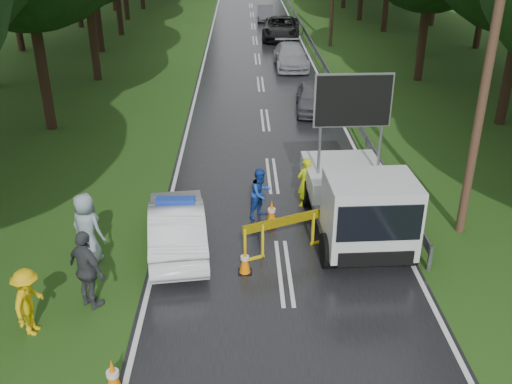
{
  "coord_description": "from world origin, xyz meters",
  "views": [
    {
      "loc": [
        -1.04,
        -12.14,
        8.17
      ],
      "look_at": [
        -0.67,
        2.02,
        1.3
      ],
      "focal_mm": 40.0,
      "sensor_mm": 36.0,
      "label": 1
    }
  ],
  "objects_px": {
    "queue_car_first": "(313,98)",
    "police_sedan": "(177,226)",
    "work_truck": "(358,199)",
    "queue_car_third": "(281,28)",
    "queue_car_second": "(291,56)",
    "queue_car_fourth": "(265,13)",
    "civilian": "(261,193)",
    "officer": "(305,182)",
    "barrier": "(288,225)"
  },
  "relations": [
    {
      "from": "barrier",
      "to": "queue_car_third",
      "type": "bearing_deg",
      "value": 63.07
    },
    {
      "from": "work_truck",
      "to": "civilian",
      "type": "bearing_deg",
      "value": 153.23
    },
    {
      "from": "police_sedan",
      "to": "barrier",
      "type": "bearing_deg",
      "value": 167.93
    },
    {
      "from": "police_sedan",
      "to": "queue_car_third",
      "type": "xyz_separation_m",
      "value": [
        4.73,
        29.34,
        0.1
      ]
    },
    {
      "from": "officer",
      "to": "queue_car_fourth",
      "type": "xyz_separation_m",
      "value": [
        0.2,
        35.14,
        -0.17
      ]
    },
    {
      "from": "officer",
      "to": "queue_car_first",
      "type": "relative_size",
      "value": 0.43
    },
    {
      "from": "barrier",
      "to": "queue_car_fourth",
      "type": "bearing_deg",
      "value": 65.08
    },
    {
      "from": "queue_car_third",
      "to": "queue_car_fourth",
      "type": "relative_size",
      "value": 1.47
    },
    {
      "from": "work_truck",
      "to": "queue_car_fourth",
      "type": "height_order",
      "value": "work_truck"
    },
    {
      "from": "queue_car_first",
      "to": "barrier",
      "type": "bearing_deg",
      "value": -94.82
    },
    {
      "from": "queue_car_first",
      "to": "police_sedan",
      "type": "bearing_deg",
      "value": -107.95
    },
    {
      "from": "queue_car_first",
      "to": "queue_car_fourth",
      "type": "xyz_separation_m",
      "value": [
        -1.16,
        25.54,
        -0.01
      ]
    },
    {
      "from": "officer",
      "to": "queue_car_second",
      "type": "xyz_separation_m",
      "value": [
        1.03,
        18.13,
        -0.13
      ]
    },
    {
      "from": "barrier",
      "to": "officer",
      "type": "bearing_deg",
      "value": 51.33
    },
    {
      "from": "queue_car_fourth",
      "to": "barrier",
      "type": "bearing_deg",
      "value": -89.82
    },
    {
      "from": "officer",
      "to": "queue_car_second",
      "type": "bearing_deg",
      "value": -122.88
    },
    {
      "from": "police_sedan",
      "to": "queue_car_third",
      "type": "height_order",
      "value": "queue_car_third"
    },
    {
      "from": "police_sedan",
      "to": "work_truck",
      "type": "height_order",
      "value": "work_truck"
    },
    {
      "from": "officer",
      "to": "queue_car_third",
      "type": "distance_m",
      "value": 26.92
    },
    {
      "from": "work_truck",
      "to": "officer",
      "type": "distance_m",
      "value": 2.29
    },
    {
      "from": "work_truck",
      "to": "police_sedan",
      "type": "bearing_deg",
      "value": -175.85
    },
    {
      "from": "queue_car_first",
      "to": "queue_car_fourth",
      "type": "bearing_deg",
      "value": 97.4
    },
    {
      "from": "barrier",
      "to": "queue_car_third",
      "type": "distance_m",
      "value": 29.65
    },
    {
      "from": "queue_car_second",
      "to": "police_sedan",
      "type": "bearing_deg",
      "value": -103.59
    },
    {
      "from": "police_sedan",
      "to": "queue_car_third",
      "type": "distance_m",
      "value": 29.72
    },
    {
      "from": "queue_car_fourth",
      "to": "work_truck",
      "type": "bearing_deg",
      "value": -86.82
    },
    {
      "from": "civilian",
      "to": "queue_car_third",
      "type": "height_order",
      "value": "queue_car_third"
    },
    {
      "from": "work_truck",
      "to": "civilian",
      "type": "relative_size",
      "value": 3.49
    },
    {
      "from": "queue_car_second",
      "to": "queue_car_fourth",
      "type": "distance_m",
      "value": 17.04
    },
    {
      "from": "police_sedan",
      "to": "officer",
      "type": "relative_size",
      "value": 2.69
    },
    {
      "from": "work_truck",
      "to": "queue_car_third",
      "type": "height_order",
      "value": "work_truck"
    },
    {
      "from": "queue_car_third",
      "to": "queue_car_fourth",
      "type": "bearing_deg",
      "value": 101.08
    },
    {
      "from": "police_sedan",
      "to": "civilian",
      "type": "xyz_separation_m",
      "value": [
        2.3,
        1.75,
        0.09
      ]
    },
    {
      "from": "queue_car_third",
      "to": "work_truck",
      "type": "bearing_deg",
      "value": -84.37
    },
    {
      "from": "queue_car_third",
      "to": "queue_car_fourth",
      "type": "xyz_separation_m",
      "value": [
        -0.84,
        8.24,
        -0.15
      ]
    },
    {
      "from": "work_truck",
      "to": "queue_car_second",
      "type": "bearing_deg",
      "value": 88.47
    },
    {
      "from": "queue_car_first",
      "to": "civilian",
      "type": "bearing_deg",
      "value": -100.15
    },
    {
      "from": "officer",
      "to": "queue_car_third",
      "type": "bearing_deg",
      "value": -121.83
    },
    {
      "from": "barrier",
      "to": "queue_car_third",
      "type": "relative_size",
      "value": 0.43
    },
    {
      "from": "barrier",
      "to": "queue_car_fourth",
      "type": "distance_m",
      "value": 37.84
    },
    {
      "from": "police_sedan",
      "to": "queue_car_first",
      "type": "bearing_deg",
      "value": -119.93
    },
    {
      "from": "work_truck",
      "to": "civilian",
      "type": "xyz_separation_m",
      "value": [
        -2.63,
        1.21,
        -0.38
      ]
    },
    {
      "from": "barrier",
      "to": "civilian",
      "type": "distance_m",
      "value": 2.11
    },
    {
      "from": "police_sedan",
      "to": "work_truck",
      "type": "relative_size",
      "value": 0.79
    },
    {
      "from": "police_sedan",
      "to": "queue_car_first",
      "type": "distance_m",
      "value": 13.06
    },
    {
      "from": "queue_car_second",
      "to": "queue_car_fourth",
      "type": "bearing_deg",
      "value": 92.17
    },
    {
      "from": "police_sedan",
      "to": "civilian",
      "type": "bearing_deg",
      "value": -149.97
    },
    {
      "from": "police_sedan",
      "to": "queue_car_fourth",
      "type": "relative_size",
      "value": 1.12
    },
    {
      "from": "civilian",
      "to": "queue_car_fourth",
      "type": "height_order",
      "value": "civilian"
    },
    {
      "from": "work_truck",
      "to": "queue_car_first",
      "type": "distance_m",
      "value": 11.51
    }
  ]
}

